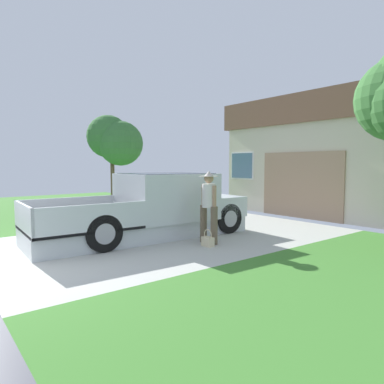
% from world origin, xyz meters
% --- Properties ---
extents(pickup_truck, '(2.11, 5.60, 1.62)m').
position_xyz_m(pickup_truck, '(-0.39, 4.16, 0.73)').
color(pickup_truck, silver).
rests_on(pickup_truck, ground).
extents(person_with_hat, '(0.52, 0.43, 1.70)m').
position_xyz_m(person_with_hat, '(1.10, 4.58, 0.94)').
color(person_with_hat, brown).
rests_on(person_with_hat, ground).
extents(handbag, '(0.28, 0.16, 0.39)m').
position_xyz_m(handbag, '(1.33, 4.35, 0.12)').
color(handbag, beige).
rests_on(handbag, ground).
extents(neighbor_tree, '(2.31, 2.11, 3.89)m').
position_xyz_m(neighbor_tree, '(-6.18, 5.71, 2.84)').
color(neighbor_tree, brown).
rests_on(neighbor_tree, ground).
extents(wheeled_trash_bin, '(0.60, 0.72, 1.07)m').
position_xyz_m(wheeled_trash_bin, '(-3.20, 7.43, 0.58)').
color(wheeled_trash_bin, '#424247').
rests_on(wheeled_trash_bin, ground).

